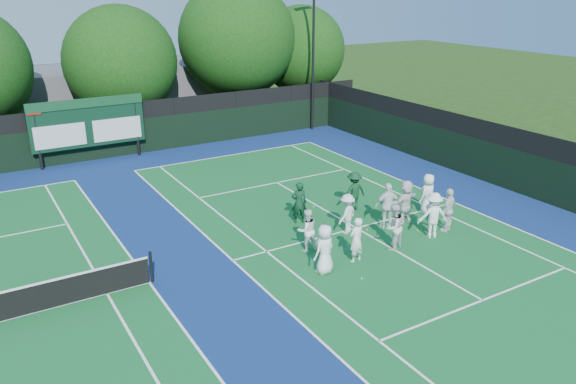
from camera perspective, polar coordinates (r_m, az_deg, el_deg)
ground at (r=22.02m, az=8.53°, el=-4.58°), size 120.00×120.00×0.00m
court_apron at (r=19.93m, az=-6.99°, el=-7.29°), size 34.00×32.00×0.01m
near_court at (r=22.72m, az=6.95°, el=-3.66°), size 11.05×23.85×0.01m
back_fence at (r=32.97m, az=-17.95°, el=5.60°), size 34.00×0.08×3.00m
divider_fence_right at (r=28.41m, az=21.64°, el=2.87°), size 0.08×32.00×3.00m
scoreboard at (r=32.18m, az=-19.68°, el=6.60°), size 6.00×0.21×3.55m
clubhouse at (r=41.39m, az=-15.33°, el=9.63°), size 18.00×6.00×4.00m
light_pole_right at (r=37.21m, az=2.60°, el=15.87°), size 1.20×0.30×10.12m
tree_c at (r=36.32m, az=-16.41°, el=12.26°), size 6.79×6.79×8.16m
tree_d at (r=38.93m, az=-5.05°, el=14.98°), size 7.78×7.78×9.69m
tree_e at (r=41.50m, az=1.50°, el=14.05°), size 6.20×6.20×7.90m
tennis_ball_0 at (r=18.98m, az=7.49°, el=-8.70°), size 0.07×0.07×0.07m
tennis_ball_1 at (r=22.58m, az=8.01°, el=-3.80°), size 0.07×0.07×0.07m
tennis_ball_2 at (r=24.09m, az=15.41°, el=-2.78°), size 0.07×0.07×0.07m
tennis_ball_3 at (r=21.51m, az=-7.71°, el=-5.06°), size 0.07×0.07×0.07m
tennis_ball_4 at (r=24.66m, az=2.60°, el=-1.48°), size 0.07×0.07×0.07m
tennis_ball_5 at (r=22.86m, az=13.04°, el=-3.84°), size 0.07×0.07×0.07m
player_front_0 at (r=18.90m, az=3.74°, el=-5.82°), size 0.97×0.76×1.75m
player_front_1 at (r=19.78m, az=6.95°, el=-4.84°), size 0.66×0.49×1.66m
player_front_2 at (r=20.87m, az=10.64°, el=-3.51°), size 1.02×0.89×1.76m
player_front_3 at (r=22.16m, az=14.50°, el=-2.30°), size 1.33×1.03×1.82m
player_front_4 at (r=22.89m, az=16.00°, el=-1.76°), size 1.13×0.76×1.78m
player_back_0 at (r=20.46m, az=1.92°, el=-3.89°), size 0.84×0.68×1.60m
player_back_1 at (r=21.97m, az=6.02°, el=-2.22°), size 1.19×0.96×1.61m
player_back_2 at (r=22.65m, az=10.10°, el=-1.36°), size 1.19×0.75×1.88m
player_back_3 at (r=23.27m, az=11.83°, el=-0.96°), size 1.76×0.87×1.82m
player_back_4 at (r=24.45m, az=14.02°, el=-0.18°), size 0.96×0.75×1.74m
coach_left at (r=22.76m, az=1.12°, el=-1.09°), size 0.75×0.62×1.76m
coach_right at (r=24.22m, az=6.73°, el=0.08°), size 1.16×0.72×1.73m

